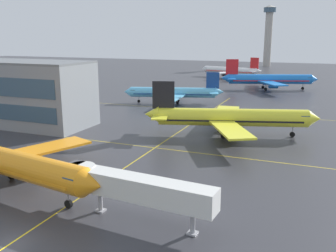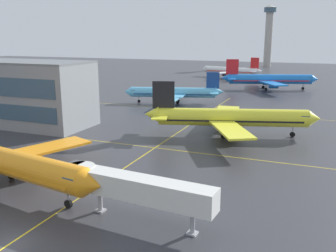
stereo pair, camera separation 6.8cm
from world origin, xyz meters
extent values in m
plane|color=#333338|center=(0.00, 0.00, 0.00)|extent=(600.00, 600.00, 0.00)
cylinder|color=orange|center=(-12.14, 11.33, 4.05)|extent=(31.77, 8.80, 3.75)
cone|color=orange|center=(4.71, 8.58, 4.05)|extent=(3.13, 4.04, 3.68)
cube|color=orange|center=(-11.76, 19.77, 3.45)|extent=(10.15, 15.66, 0.39)
cylinder|color=#333338|center=(-11.12, 16.37, 2.17)|extent=(3.65, 2.59, 2.07)
cube|color=#385166|center=(2.47, 8.95, 4.59)|extent=(2.31, 3.69, 0.69)
cube|color=orange|center=(-12.14, 11.33, 3.58)|extent=(29.28, 8.43, 0.36)
cylinder|color=#99999E|center=(0.52, 9.26, 1.63)|extent=(0.28, 0.28, 1.63)
cylinder|color=black|center=(0.52, 9.26, 0.54)|extent=(1.14, 0.61, 1.09)
cylinder|color=#99999E|center=(-13.68, 14.18, 1.63)|extent=(0.28, 0.28, 1.63)
cylinder|color=black|center=(-13.68, 14.18, 0.54)|extent=(1.14, 0.61, 1.09)
cylinder|color=yellow|center=(11.84, 52.04, 4.09)|extent=(31.63, 13.16, 3.79)
cone|color=yellow|center=(28.33, 57.19, 4.09)|extent=(3.59, 4.32, 3.72)
cone|color=yellow|center=(-4.94, 46.79, 4.49)|extent=(4.13, 4.39, 3.60)
cube|color=black|center=(-2.46, 47.57, 8.79)|extent=(4.68, 1.77, 5.99)
cube|color=yellow|center=(-2.04, 44.56, 4.49)|extent=(4.60, 5.91, 0.24)
cube|color=yellow|center=(-3.83, 50.28, 4.49)|extent=(4.60, 5.91, 0.24)
cube|color=yellow|center=(13.42, 43.64, 3.49)|extent=(11.87, 15.60, 0.40)
cube|color=yellow|center=(8.35, 59.84, 3.49)|extent=(6.57, 15.40, 0.40)
cylinder|color=black|center=(13.58, 47.14, 2.20)|extent=(3.87, 3.01, 2.10)
cylinder|color=black|center=(10.48, 57.05, 2.20)|extent=(3.87, 3.01, 2.10)
cube|color=#385166|center=(26.13, 56.51, 4.64)|extent=(2.76, 3.87, 0.70)
cube|color=black|center=(11.84, 52.04, 3.62)|extent=(29.20, 12.43, 0.36)
cylinder|color=#99999E|center=(24.23, 55.91, 1.65)|extent=(0.28, 0.28, 1.65)
cylinder|color=black|center=(24.23, 55.91, 0.55)|extent=(1.18, 0.76, 1.10)
cylinder|color=#99999E|center=(10.71, 48.96, 1.65)|extent=(0.28, 0.28, 1.65)
cylinder|color=black|center=(10.71, 48.96, 0.55)|extent=(1.18, 0.76, 1.10)
cylinder|color=#99999E|center=(9.16, 53.92, 1.65)|extent=(0.28, 0.28, 1.65)
cylinder|color=black|center=(9.16, 53.92, 0.55)|extent=(1.18, 0.76, 1.10)
cylinder|color=#5BB7E5|center=(-15.12, 85.52, 3.51)|extent=(27.16, 11.02, 3.25)
cone|color=#5BB7E5|center=(-29.29, 81.25, 3.51)|extent=(3.05, 3.69, 3.19)
cone|color=#5BB7E5|center=(-0.70, 89.87, 3.85)|extent=(3.51, 3.75, 3.09)
cube|color=navy|center=(-2.83, 89.23, 7.53)|extent=(4.02, 1.48, 5.13)
cube|color=#5BB7E5|center=(-3.16, 91.81, 3.85)|extent=(3.91, 5.05, 0.21)
cube|color=#5BB7E5|center=(-1.68, 86.90, 3.85)|extent=(3.91, 5.05, 0.21)
cube|color=#5BB7E5|center=(-16.40, 92.73, 3.00)|extent=(10.08, 13.39, 0.34)
cube|color=#5BB7E5|center=(-12.20, 78.81, 3.00)|extent=(5.51, 13.16, 0.34)
cylinder|color=#5BB7E5|center=(-16.57, 89.73, 1.88)|extent=(3.30, 2.56, 1.80)
cylinder|color=#5BB7E5|center=(-14.00, 81.21, 1.88)|extent=(3.30, 2.56, 1.80)
cube|color=#385166|center=(-27.41, 81.81, 3.98)|extent=(2.34, 3.31, 0.60)
cube|color=navy|center=(-15.12, 85.52, 3.10)|extent=(25.07, 10.42, 0.31)
cylinder|color=#99999E|center=(-25.77, 82.31, 1.41)|extent=(0.24, 0.24, 1.41)
cylinder|color=black|center=(-25.77, 82.31, 0.47)|extent=(1.01, 0.64, 0.94)
cylinder|color=#99999E|center=(-14.12, 88.15, 1.41)|extent=(0.24, 0.24, 1.41)
cylinder|color=black|center=(-14.12, 88.15, 0.47)|extent=(1.01, 0.64, 0.94)
cylinder|color=#99999E|center=(-12.84, 83.89, 1.41)|extent=(0.24, 0.24, 1.41)
cylinder|color=black|center=(-12.84, 83.89, 0.47)|extent=(1.01, 0.64, 0.94)
cylinder|color=blue|center=(10.08, 130.06, 4.24)|extent=(32.48, 14.97, 3.93)
cone|color=blue|center=(26.91, 136.15, 4.24)|extent=(3.84, 4.54, 3.85)
cone|color=blue|center=(-7.05, 123.85, 4.66)|extent=(4.39, 4.64, 3.74)
cube|color=red|center=(-4.52, 124.77, 9.11)|extent=(4.80, 2.04, 6.21)
cube|color=blue|center=(-3.95, 121.68, 4.66)|extent=(4.95, 6.19, 0.25)
cube|color=blue|center=(-6.06, 127.51, 4.66)|extent=(4.95, 6.19, 0.25)
cube|color=blue|center=(12.10, 121.43, 3.62)|extent=(12.77, 16.02, 0.41)
cube|color=blue|center=(6.11, 137.97, 3.62)|extent=(7.46, 16.12, 0.41)
cylinder|color=blue|center=(12.10, 125.07, 2.28)|extent=(4.05, 3.24, 2.17)
cylinder|color=blue|center=(8.44, 135.19, 2.28)|extent=(4.05, 3.24, 2.17)
cube|color=#385166|center=(24.67, 135.34, 4.81)|extent=(2.98, 4.04, 0.72)
cube|color=red|center=(10.08, 130.06, 3.75)|extent=(30.00, 14.11, 0.37)
cylinder|color=#99999E|center=(22.73, 134.64, 1.71)|extent=(0.29, 0.29, 1.71)
cylinder|color=black|center=(22.73, 134.64, 0.57)|extent=(1.23, 0.83, 1.14)
cylinder|color=#99999E|center=(9.05, 126.82, 1.71)|extent=(0.29, 0.29, 1.71)
cylinder|color=black|center=(9.05, 126.82, 0.57)|extent=(1.23, 0.83, 1.14)
cylinder|color=#99999E|center=(7.21, 131.88, 1.71)|extent=(0.29, 0.29, 1.71)
cylinder|color=black|center=(7.21, 131.88, 0.57)|extent=(1.23, 0.83, 1.14)
cylinder|color=white|center=(-15.56, 169.43, 3.76)|extent=(29.29, 10.50, 3.48)
cone|color=white|center=(-30.94, 173.28, 3.76)|extent=(3.14, 3.89, 3.41)
cone|color=white|center=(0.09, 165.51, 4.12)|extent=(3.65, 3.92, 3.31)
cube|color=red|center=(-2.22, 166.09, 8.06)|extent=(4.35, 1.39, 5.50)
cube|color=white|center=(-1.11, 168.64, 4.12)|extent=(4.00, 5.34, 0.22)
cube|color=white|center=(-2.45, 163.31, 4.12)|extent=(4.00, 5.34, 0.22)
cube|color=white|center=(-12.78, 176.76, 3.21)|extent=(5.26, 13.91, 0.37)
cube|color=white|center=(-16.56, 161.65, 3.21)|extent=(10.32, 14.44, 0.37)
cylinder|color=#4C4C51|center=(-14.58, 174.09, 2.02)|extent=(3.49, 2.62, 1.92)
cylinder|color=#4C4C51|center=(-16.89, 164.85, 2.02)|extent=(3.49, 2.62, 1.92)
cube|color=#385166|center=(-28.89, 172.77, 4.26)|extent=(2.38, 3.51, 0.64)
cube|color=red|center=(-15.56, 169.43, 3.32)|extent=(27.03, 9.97, 0.33)
cylinder|color=#99999E|center=(-27.11, 172.32, 1.51)|extent=(0.26, 0.26, 1.51)
cylinder|color=black|center=(-27.11, 172.32, 0.50)|extent=(1.08, 0.65, 1.01)
cylinder|color=#99999E|center=(-13.20, 171.29, 1.51)|extent=(0.26, 0.26, 1.51)
cylinder|color=black|center=(-13.20, 171.29, 0.50)|extent=(1.08, 0.65, 1.01)
cylinder|color=#99999E|center=(-14.36, 166.67, 1.51)|extent=(0.26, 0.26, 1.51)
cylinder|color=black|center=(-14.36, 166.67, 0.50)|extent=(1.08, 0.65, 1.01)
cube|color=yellow|center=(0.00, 37.31, 0.00)|extent=(122.72, 0.20, 0.01)
cube|color=yellow|center=(0.00, 76.63, 0.00)|extent=(122.72, 0.20, 0.01)
cube|color=yellow|center=(0.00, 37.31, 0.00)|extent=(0.20, 129.74, 0.01)
cube|color=silver|center=(10.90, 9.54, 4.10)|extent=(17.83, 4.06, 2.70)
cylinder|color=silver|center=(2.10, 10.23, 4.10)|extent=(3.38, 3.38, 2.97)
cube|color=#47474C|center=(0.80, 10.33, 4.10)|extent=(1.83, 3.08, 2.97)
cylinder|color=#99999E|center=(4.74, 10.02, 2.05)|extent=(0.56, 0.56, 4.10)
cube|color=#99999E|center=(4.74, 10.02, 0.10)|extent=(1.18, 1.18, 0.20)
cylinder|color=#99999E|center=(17.07, 9.07, 2.05)|extent=(0.56, 0.56, 4.10)
cube|color=#99999E|center=(17.07, 9.07, 0.10)|extent=(1.18, 1.18, 0.20)
cylinder|color=#ADA89E|center=(-7.40, 252.60, 18.81)|extent=(5.20, 5.20, 37.61)
cylinder|color=#385166|center=(-7.40, 252.60, 39.21)|extent=(8.40, 8.40, 3.20)
cone|color=#ADA89E|center=(-7.40, 252.60, 41.71)|extent=(8.82, 8.82, 1.80)
camera|label=1|loc=(28.46, -26.32, 21.13)|focal=39.88mm
camera|label=2|loc=(28.52, -26.30, 21.13)|focal=39.88mm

